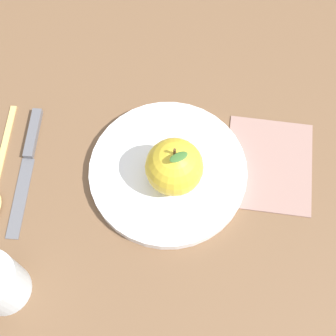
# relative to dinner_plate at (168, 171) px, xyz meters

# --- Properties ---
(ground_plane) EXTENTS (2.40, 2.40, 0.00)m
(ground_plane) POSITION_rel_dinner_plate_xyz_m (-0.02, -0.04, -0.01)
(ground_plane) COLOR brown
(dinner_plate) EXTENTS (0.22, 0.22, 0.02)m
(dinner_plate) POSITION_rel_dinner_plate_xyz_m (0.00, 0.00, 0.00)
(dinner_plate) COLOR white
(dinner_plate) RESTS_ON ground_plane
(apple) EXTENTS (0.08, 0.08, 0.09)m
(apple) POSITION_rel_dinner_plate_xyz_m (0.02, 0.00, 0.05)
(apple) COLOR gold
(apple) RESTS_ON dinner_plate
(knife) EXTENTS (0.18, 0.12, 0.01)m
(knife) POSITION_rel_dinner_plate_xyz_m (-0.12, -0.17, -0.01)
(knife) COLOR #59595E
(knife) RESTS_ON ground_plane
(linen_napkin) EXTENTS (0.19, 0.19, 0.00)m
(linen_napkin) POSITION_rel_dinner_plate_xyz_m (0.06, 0.13, -0.01)
(linen_napkin) COLOR gray
(linen_napkin) RESTS_ON ground_plane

